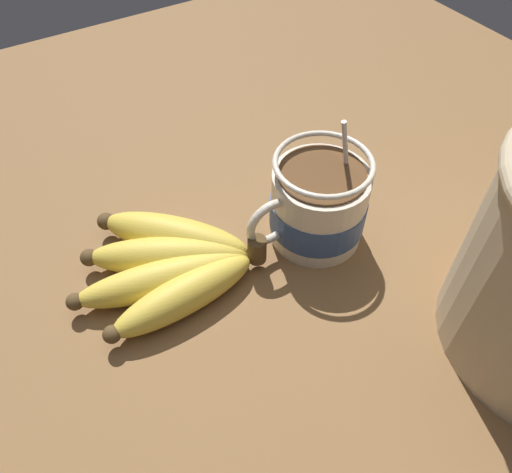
{
  "coord_description": "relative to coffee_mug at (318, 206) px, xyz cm",
  "views": [
    {
      "loc": [
        19.61,
        28.91,
        46.5
      ],
      "look_at": [
        2.11,
        0.43,
        8.34
      ],
      "focal_mm": 35.0,
      "sensor_mm": 36.0,
      "label": 1
    }
  ],
  "objects": [
    {
      "name": "table",
      "position": [
        5.94,
        -0.16,
        -6.42
      ],
      "size": [
        124.02,
        124.02,
        3.64
      ],
      "color": "brown",
      "rests_on": "ground"
    },
    {
      "name": "banana_bunch",
      "position": [
        16.25,
        -3.06,
        -2.53
      ],
      "size": [
        20.15,
        17.29,
        4.42
      ],
      "color": "#4C381E",
      "rests_on": "table"
    },
    {
      "name": "coffee_mug",
      "position": [
        0.0,
        0.0,
        0.0
      ],
      "size": [
        14.37,
        10.51,
        14.79
      ],
      "color": "beige",
      "rests_on": "table"
    }
  ]
}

